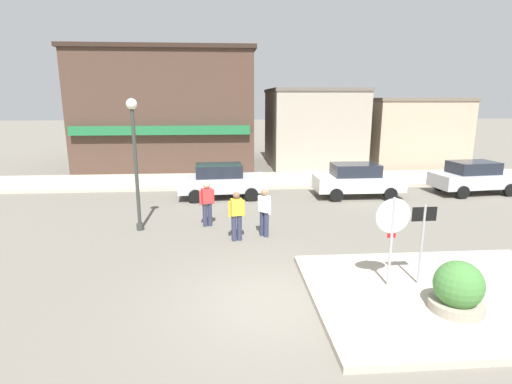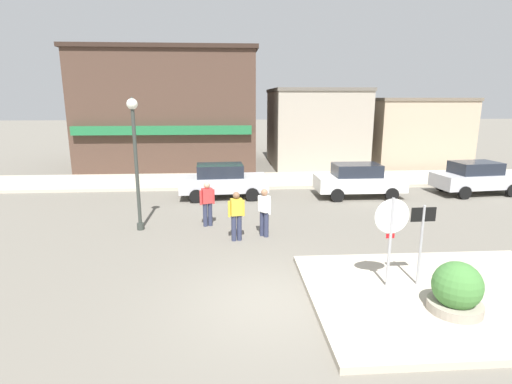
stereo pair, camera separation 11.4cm
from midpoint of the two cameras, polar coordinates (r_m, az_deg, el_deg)
ground_plane at (r=9.35m, az=1.94°, el=-15.41°), size 160.00×160.00×0.00m
sidewalk_corner at (r=10.45m, az=25.62°, el=-13.12°), size 6.40×4.80×0.15m
kerb_far at (r=22.02m, az=-1.88°, el=1.67°), size 80.00×4.00×0.15m
stop_sign at (r=9.73m, az=18.53°, el=-5.22°), size 0.82×0.07×2.30m
one_way_sign at (r=10.13m, az=22.36°, el=-5.92°), size 0.60×0.06×2.10m
planter at (r=9.49m, az=26.54°, el=-12.65°), size 1.10×1.10×1.23m
lamp_post at (r=13.98m, az=-17.20°, el=6.38°), size 0.36×0.36×4.54m
parked_car_nearest at (r=18.41m, az=-5.13°, el=1.66°), size 4.09×2.06×1.56m
parked_car_second at (r=19.08m, az=14.09°, el=1.72°), size 4.00×1.89×1.56m
parked_car_third at (r=21.80m, az=28.59°, el=1.90°), size 4.16×2.20×1.56m
pedestrian_crossing_near at (r=12.76m, az=-3.06°, el=-3.26°), size 0.56×0.29×1.61m
pedestrian_crossing_far at (r=14.30m, az=-7.24°, el=-1.53°), size 0.55×0.33×1.61m
pedestrian_kerb_side at (r=13.14m, az=0.94°, el=-2.75°), size 0.44×0.46×1.61m
building_corner_shop at (r=28.80m, az=-12.09°, el=11.45°), size 11.08×10.50×7.47m
building_storefront_left_near at (r=27.67m, az=7.86°, el=9.11°), size 5.84×7.06×5.11m
building_storefront_left_mid at (r=30.25m, az=20.54°, el=8.19°), size 6.27×6.49×4.53m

